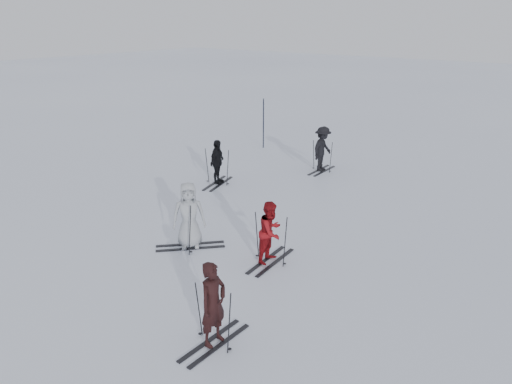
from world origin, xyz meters
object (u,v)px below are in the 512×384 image
skier_uphill_left (217,163)px  piste_marker (263,123)px  skier_near_dark (213,305)px  skier_grey (189,216)px  skier_red (271,233)px  skier_uphill_far (322,149)px

skier_uphill_left → piste_marker: piste_marker is taller
skier_near_dark → skier_grey: bearing=51.1°
skier_red → skier_near_dark: bearing=-166.7°
skier_uphill_left → skier_uphill_far: bearing=-46.4°
skier_grey → skier_near_dark: bearing=-86.3°
skier_uphill_left → piste_marker: (-1.82, 5.15, 0.32)m
skier_red → skier_uphill_left: (-5.01, 3.67, 0.02)m
skier_near_dark → skier_uphill_left: skier_near_dark is taller
skier_near_dark → skier_red: (-1.09, 3.24, -0.04)m
skier_near_dark → skier_grey: skier_grey is taller
skier_uphill_far → skier_grey: bearing=-177.0°
skier_near_dark → skier_red: skier_near_dark is taller
skier_grey → skier_uphill_left: 5.16m
skier_uphill_left → skier_near_dark: bearing=-154.6°
skier_near_dark → skier_uphill_far: skier_uphill_far is taller
skier_near_dark → skier_red: size_ratio=1.06×
skier_red → piste_marker: bearing=32.5°
skier_near_dark → skier_grey: (-3.23, 2.63, 0.06)m
skier_near_dark → skier_uphill_left: bearing=41.7°
skier_near_dark → skier_uphill_far: (-3.97, 10.55, 0.05)m
skier_grey → skier_uphill_far: (-0.75, 7.92, -0.01)m
skier_grey → skier_uphill_left: size_ratio=1.10×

